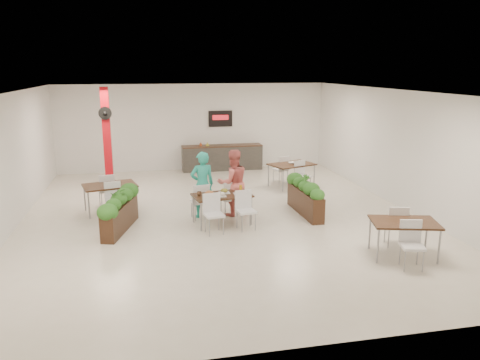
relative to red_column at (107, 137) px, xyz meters
name	(u,v)px	position (x,y,z in m)	size (l,w,h in m)	color
ground	(221,217)	(3.00, -3.79, -1.64)	(12.00, 12.00, 0.00)	beige
room_shell	(220,140)	(3.00, -3.79, 0.36)	(10.10, 12.10, 3.22)	white
red_column	(107,137)	(0.00, 0.00, 0.00)	(0.40, 0.41, 3.20)	#AD0B14
service_counter	(222,157)	(4.00, 1.86, -1.15)	(3.00, 0.64, 2.20)	#2F2D2A
main_table	(222,199)	(2.94, -4.35, -1.01)	(1.51, 1.79, 0.92)	black
diner_man	(202,185)	(2.55, -3.69, -0.78)	(0.63, 0.41, 1.72)	teal
diner_woman	(233,183)	(3.35, -3.69, -0.77)	(0.85, 0.66, 1.74)	#E56C65
planter_left	(120,209)	(0.50, -4.31, -1.13)	(0.83, 1.93, 1.04)	black
planter_right	(305,195)	(5.23, -3.98, -1.14)	(0.44, 2.02, 1.06)	black
side_table_a	(110,189)	(0.19, -2.76, -1.00)	(1.52, 1.67, 0.92)	black
side_table_b	(292,167)	(5.78, -1.10, -1.00)	(1.60, 1.67, 0.92)	black
side_table_c	(404,227)	(6.23, -7.12, -1.01)	(1.48, 1.67, 0.92)	black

